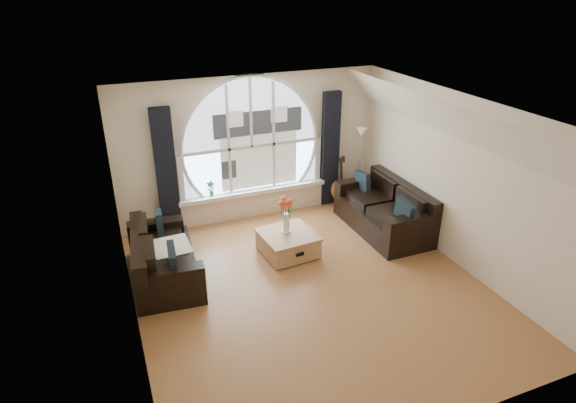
% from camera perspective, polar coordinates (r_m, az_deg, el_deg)
% --- Properties ---
extents(ground, '(5.00, 5.50, 0.01)m').
position_cam_1_polar(ground, '(7.46, 2.64, -10.07)').
color(ground, brown).
rests_on(ground, ground).
extents(ceiling, '(5.00, 5.50, 0.01)m').
position_cam_1_polar(ceiling, '(6.31, 3.12, 10.44)').
color(ceiling, silver).
rests_on(ceiling, ground).
extents(wall_back, '(5.00, 0.01, 2.70)m').
position_cam_1_polar(wall_back, '(9.15, -4.37, 6.25)').
color(wall_back, beige).
rests_on(wall_back, ground).
extents(wall_front, '(5.00, 0.01, 2.70)m').
position_cam_1_polar(wall_front, '(4.80, 17.09, -13.96)').
color(wall_front, beige).
rests_on(wall_front, ground).
extents(wall_left, '(0.01, 5.50, 2.70)m').
position_cam_1_polar(wall_left, '(6.25, -18.51, -4.37)').
color(wall_left, beige).
rests_on(wall_left, ground).
extents(wall_right, '(0.01, 5.50, 2.70)m').
position_cam_1_polar(wall_right, '(8.07, 19.22, 2.24)').
color(wall_right, beige).
rests_on(wall_right, ground).
extents(attic_slope, '(0.92, 5.50, 0.72)m').
position_cam_1_polar(attic_slope, '(7.57, 18.54, 8.93)').
color(attic_slope, silver).
rests_on(attic_slope, ground).
extents(arched_window, '(2.60, 0.06, 2.15)m').
position_cam_1_polar(arched_window, '(9.04, -4.37, 7.84)').
color(arched_window, silver).
rests_on(arched_window, wall_back).
extents(window_sill, '(2.90, 0.22, 0.08)m').
position_cam_1_polar(window_sill, '(9.37, -4.02, 1.20)').
color(window_sill, white).
rests_on(window_sill, wall_back).
extents(window_frame, '(2.76, 0.08, 2.15)m').
position_cam_1_polar(window_frame, '(9.02, -4.31, 7.79)').
color(window_frame, white).
rests_on(window_frame, wall_back).
extents(neighbor_house, '(1.70, 0.02, 1.50)m').
position_cam_1_polar(neighbor_house, '(9.11, -3.41, 7.18)').
color(neighbor_house, silver).
rests_on(neighbor_house, wall_back).
extents(curtain_left, '(0.35, 0.12, 2.30)m').
position_cam_1_polar(curtain_left, '(8.79, -14.06, 3.36)').
color(curtain_left, black).
rests_on(curtain_left, ground).
extents(curtain_right, '(0.35, 0.12, 2.30)m').
position_cam_1_polar(curtain_right, '(9.69, 4.96, 6.05)').
color(curtain_right, black).
rests_on(curtain_right, ground).
extents(sofa_left, '(1.05, 1.86, 0.79)m').
position_cam_1_polar(sofa_left, '(7.71, -14.31, -6.10)').
color(sofa_left, black).
rests_on(sofa_left, ground).
extents(sofa_right, '(0.99, 1.98, 0.88)m').
position_cam_1_polar(sofa_right, '(9.02, 11.06, -0.99)').
color(sofa_right, black).
rests_on(sofa_right, ground).
extents(coffee_chest, '(0.94, 0.94, 0.42)m').
position_cam_1_polar(coffee_chest, '(8.18, -0.02, -4.82)').
color(coffee_chest, '#A3784D').
rests_on(coffee_chest, ground).
extents(throw_blanket, '(0.58, 0.58, 0.10)m').
position_cam_1_polar(throw_blanket, '(7.66, -13.45, -5.35)').
color(throw_blanket, silver).
rests_on(throw_blanket, sofa_left).
extents(vase_flowers, '(0.24, 0.24, 0.70)m').
position_cam_1_polar(vase_flowers, '(7.95, -0.21, -1.17)').
color(vase_flowers, white).
rests_on(vase_flowers, coffee_chest).
extents(floor_lamp, '(0.24, 0.24, 1.60)m').
position_cam_1_polar(floor_lamp, '(9.85, 8.31, 4.04)').
color(floor_lamp, '#B2B2B2').
rests_on(floor_lamp, ground).
extents(guitar, '(0.37, 0.26, 1.06)m').
position_cam_1_polar(guitar, '(9.90, 6.05, 2.59)').
color(guitar, brown).
rests_on(guitar, ground).
extents(potted_plant, '(0.18, 0.14, 0.30)m').
position_cam_1_polar(potted_plant, '(9.10, -9.00, 1.48)').
color(potted_plant, '#1E6023').
rests_on(potted_plant, window_sill).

